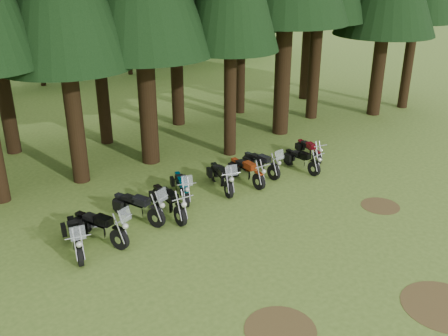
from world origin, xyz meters
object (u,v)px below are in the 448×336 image
at_px(motorcycle_8, 301,161).
at_px(motorcycle_5, 221,178).
at_px(motorcycle_0, 75,238).
at_px(motorcycle_3, 169,203).
at_px(motorcycle_2, 138,208).
at_px(motorcycle_4, 182,187).
at_px(motorcycle_9, 309,150).
at_px(motorcycle_7, 261,164).
at_px(motorcycle_6, 246,172).
at_px(motorcycle_1, 100,228).

bearing_deg(motorcycle_8, motorcycle_5, 170.77).
xyz_separation_m(motorcycle_0, motorcycle_3, (3.52, 0.24, 0.01)).
relative_size(motorcycle_0, motorcycle_8, 1.11).
bearing_deg(motorcycle_2, motorcycle_5, -15.89).
bearing_deg(motorcycle_4, motorcycle_5, 11.36).
relative_size(motorcycle_3, motorcycle_9, 1.23).
bearing_deg(motorcycle_9, motorcycle_2, -162.33).
bearing_deg(motorcycle_8, motorcycle_7, 155.43).
xyz_separation_m(motorcycle_2, motorcycle_6, (4.99, 0.11, -0.03)).
bearing_deg(motorcycle_7, motorcycle_2, -179.14).
height_order(motorcycle_2, motorcycle_6, motorcycle_2).
bearing_deg(motorcycle_3, motorcycle_2, 167.56).
distance_m(motorcycle_5, motorcycle_7, 2.21).
height_order(motorcycle_4, motorcycle_7, motorcycle_7).
relative_size(motorcycle_4, motorcycle_5, 0.92).
height_order(motorcycle_4, motorcycle_6, motorcycle_4).
height_order(motorcycle_6, motorcycle_9, motorcycle_6).
xyz_separation_m(motorcycle_4, motorcycle_7, (3.85, -0.17, 0.01)).
bearing_deg(motorcycle_6, motorcycle_9, 6.05).
xyz_separation_m(motorcycle_5, motorcycle_8, (3.84, -0.60, -0.06)).
xyz_separation_m(motorcycle_1, motorcycle_2, (1.63, 0.49, -0.01)).
relative_size(motorcycle_3, motorcycle_5, 1.05).
relative_size(motorcycle_3, motorcycle_8, 1.16).
bearing_deg(motorcycle_3, motorcycle_6, 11.43).
distance_m(motorcycle_0, motorcycle_6, 7.52).
relative_size(motorcycle_3, motorcycle_6, 1.06).
bearing_deg(motorcycle_0, motorcycle_8, 15.83).
bearing_deg(motorcycle_6, motorcycle_4, 174.75).
xyz_separation_m(motorcycle_8, motorcycle_9, (1.19, 0.68, -0.02)).
bearing_deg(motorcycle_4, motorcycle_3, -120.78).
distance_m(motorcycle_4, motorcycle_5, 1.68).
relative_size(motorcycle_0, motorcycle_2, 0.99).
distance_m(motorcycle_5, motorcycle_6, 1.19).
xyz_separation_m(motorcycle_0, motorcycle_1, (0.86, 0.08, 0.02)).
relative_size(motorcycle_1, motorcycle_6, 1.04).
xyz_separation_m(motorcycle_0, motorcycle_8, (10.14, 0.20, -0.06)).
relative_size(motorcycle_5, motorcycle_8, 1.10).
bearing_deg(motorcycle_3, motorcycle_4, 42.50).
height_order(motorcycle_5, motorcycle_6, motorcycle_5).
height_order(motorcycle_6, motorcycle_7, motorcycle_7).
bearing_deg(motorcycle_7, motorcycle_1, -176.25).
xyz_separation_m(motorcycle_2, motorcycle_4, (2.15, 0.53, -0.04)).
bearing_deg(motorcycle_6, motorcycle_1, -171.70).
height_order(motorcycle_1, motorcycle_7, motorcycle_1).
bearing_deg(motorcycle_1, motorcycle_0, 165.38).
bearing_deg(motorcycle_5, motorcycle_8, 8.31).
xyz_separation_m(motorcycle_7, motorcycle_9, (2.83, -0.05, -0.05)).
distance_m(motorcycle_2, motorcycle_8, 7.65).
bearing_deg(motorcycle_7, motorcycle_5, -179.04).
relative_size(motorcycle_0, motorcycle_5, 1.01).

